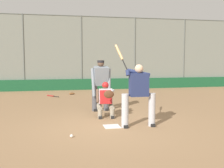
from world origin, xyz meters
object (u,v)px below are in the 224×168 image
fielding_glove_on_dirt (72,93)px  baseball_loose (71,136)px  spare_bat_near_backstop (51,96)px  batter_at_plate (138,93)px  spare_bat_third_base_side (139,95)px  umpire_home (101,84)px  catcher_behind_plate (106,99)px

fielding_glove_on_dirt → baseball_loose: size_ratio=3.85×
spare_bat_near_backstop → baseball_loose: baseball_loose is taller
fielding_glove_on_dirt → batter_at_plate: bearing=101.5°
batter_at_plate → fielding_glove_on_dirt: 7.12m
batter_at_plate → spare_bat_third_base_side: size_ratio=3.42×
baseball_loose → fielding_glove_on_dirt: bearing=-92.9°
spare_bat_near_backstop → fielding_glove_on_dirt: bearing=-99.3°
umpire_home → spare_bat_near_backstop: bearing=-70.0°
spare_bat_third_base_side → baseball_loose: size_ratio=8.66×
umpire_home → fielding_glove_on_dirt: 4.73m
spare_bat_third_base_side → fielding_glove_on_dirt: size_ratio=2.25×
batter_at_plate → fielding_glove_on_dirt: bearing=-78.1°
spare_bat_near_backstop → fielding_glove_on_dirt: fielding_glove_on_dirt is taller
fielding_glove_on_dirt → baseball_loose: (0.38, 7.56, -0.01)m
umpire_home → baseball_loose: umpire_home is taller
spare_bat_near_backstop → baseball_loose: (-0.63, 7.01, 0.00)m
umpire_home → fielding_glove_on_dirt: size_ratio=6.22×
batter_at_plate → umpire_home: bearing=-74.6°
spare_bat_third_base_side → fielding_glove_on_dirt: bearing=117.9°
catcher_behind_plate → fielding_glove_on_dirt: 5.69m
umpire_home → spare_bat_third_base_side: bearing=-129.5°
catcher_behind_plate → spare_bat_near_backstop: catcher_behind_plate is taller
batter_at_plate → baseball_loose: size_ratio=29.64×
spare_bat_near_backstop → catcher_behind_plate: bearing=161.3°
baseball_loose → catcher_behind_plate: bearing=-120.6°
spare_bat_near_backstop → fielding_glove_on_dirt: (-1.01, -0.55, 0.02)m
umpire_home → spare_bat_near_backstop: (1.79, -4.02, -0.92)m
catcher_behind_plate → fielding_glove_on_dirt: catcher_behind_plate is taller
spare_bat_third_base_side → baseball_loose: 7.48m
catcher_behind_plate → baseball_loose: size_ratio=14.86×
catcher_behind_plate → baseball_loose: catcher_behind_plate is taller
batter_at_plate → fielding_glove_on_dirt: batter_at_plate is taller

